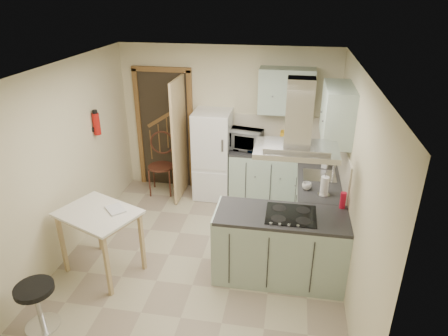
% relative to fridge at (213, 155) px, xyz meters
% --- Properties ---
extents(floor, '(4.20, 4.20, 0.00)m').
position_rel_fridge_xyz_m(floor, '(0.20, -1.80, -0.75)').
color(floor, '#AFA688').
rests_on(floor, ground).
extents(ceiling, '(4.20, 4.20, 0.00)m').
position_rel_fridge_xyz_m(ceiling, '(0.20, -1.80, 1.75)').
color(ceiling, silver).
rests_on(ceiling, back_wall).
extents(back_wall, '(3.60, 0.00, 3.60)m').
position_rel_fridge_xyz_m(back_wall, '(0.20, 0.30, 0.50)').
color(back_wall, beige).
rests_on(back_wall, floor).
extents(left_wall, '(0.00, 4.20, 4.20)m').
position_rel_fridge_xyz_m(left_wall, '(-1.60, -1.80, 0.50)').
color(left_wall, beige).
rests_on(left_wall, floor).
extents(right_wall, '(0.00, 4.20, 4.20)m').
position_rel_fridge_xyz_m(right_wall, '(2.00, -1.80, 0.50)').
color(right_wall, beige).
rests_on(right_wall, floor).
extents(doorway, '(1.10, 0.12, 2.10)m').
position_rel_fridge_xyz_m(doorway, '(-0.90, 0.27, 0.30)').
color(doorway, brown).
rests_on(doorway, floor).
extents(fridge, '(0.60, 0.60, 1.50)m').
position_rel_fridge_xyz_m(fridge, '(0.00, 0.00, 0.00)').
color(fridge, white).
rests_on(fridge, floor).
extents(counter_back, '(1.08, 0.60, 0.90)m').
position_rel_fridge_xyz_m(counter_back, '(0.86, 0.00, -0.30)').
color(counter_back, '#9EB2A0').
rests_on(counter_back, floor).
extents(counter_right, '(0.60, 1.95, 0.90)m').
position_rel_fridge_xyz_m(counter_right, '(1.70, -0.68, -0.30)').
color(counter_right, '#9EB2A0').
rests_on(counter_right, floor).
extents(splashback, '(1.68, 0.02, 0.50)m').
position_rel_fridge_xyz_m(splashback, '(1.16, 0.29, 0.40)').
color(splashback, beige).
rests_on(splashback, counter_back).
extents(wall_cabinet_back, '(0.85, 0.35, 0.70)m').
position_rel_fridge_xyz_m(wall_cabinet_back, '(1.15, 0.12, 1.10)').
color(wall_cabinet_back, '#9EB2A0').
rests_on(wall_cabinet_back, back_wall).
extents(wall_cabinet_right, '(0.35, 0.90, 0.70)m').
position_rel_fridge_xyz_m(wall_cabinet_right, '(1.82, -0.95, 1.10)').
color(wall_cabinet_right, '#9EB2A0').
rests_on(wall_cabinet_right, right_wall).
extents(peninsula, '(1.55, 0.65, 0.90)m').
position_rel_fridge_xyz_m(peninsula, '(1.22, -1.98, -0.30)').
color(peninsula, '#9EB2A0').
rests_on(peninsula, floor).
extents(hob, '(0.58, 0.50, 0.01)m').
position_rel_fridge_xyz_m(hob, '(1.32, -1.98, 0.16)').
color(hob, black).
rests_on(hob, peninsula).
extents(extractor_hood, '(0.90, 0.55, 0.10)m').
position_rel_fridge_xyz_m(extractor_hood, '(1.32, -1.98, 0.97)').
color(extractor_hood, silver).
rests_on(extractor_hood, ceiling).
extents(sink, '(0.45, 0.40, 0.01)m').
position_rel_fridge_xyz_m(sink, '(1.70, -0.85, 0.16)').
color(sink, silver).
rests_on(sink, counter_right).
extents(fire_extinguisher, '(0.10, 0.10, 0.32)m').
position_rel_fridge_xyz_m(fire_extinguisher, '(-1.54, -0.90, 0.75)').
color(fire_extinguisher, '#B2140F').
rests_on(fire_extinguisher, left_wall).
extents(drop_leaf_table, '(1.11, 0.99, 0.86)m').
position_rel_fridge_xyz_m(drop_leaf_table, '(-0.96, -2.24, -0.32)').
color(drop_leaf_table, '#D8A385').
rests_on(drop_leaf_table, floor).
extents(bentwood_chair, '(0.49, 0.49, 0.98)m').
position_rel_fridge_xyz_m(bentwood_chair, '(-0.91, -0.06, -0.26)').
color(bentwood_chair, '#553B1C').
rests_on(bentwood_chair, floor).
extents(stool, '(0.45, 0.45, 0.54)m').
position_rel_fridge_xyz_m(stool, '(-1.23, -3.23, -0.48)').
color(stool, black).
rests_on(stool, floor).
extents(microwave, '(0.62, 0.48, 0.31)m').
position_rel_fridge_xyz_m(microwave, '(0.52, 0.01, 0.30)').
color(microwave, black).
rests_on(microwave, counter_back).
extents(kettle, '(0.15, 0.15, 0.21)m').
position_rel_fridge_xyz_m(kettle, '(1.16, 0.11, 0.26)').
color(kettle, white).
rests_on(kettle, counter_back).
extents(cereal_box, '(0.08, 0.18, 0.27)m').
position_rel_fridge_xyz_m(cereal_box, '(1.14, 0.20, 0.28)').
color(cereal_box, gold).
rests_on(cereal_box, counter_back).
extents(soap_bottle, '(0.11, 0.11, 0.18)m').
position_rel_fridge_xyz_m(soap_bottle, '(1.79, -0.55, 0.24)').
color(soap_bottle, '#B1B2BE').
rests_on(soap_bottle, counter_right).
extents(paper_towel, '(0.11, 0.11, 0.26)m').
position_rel_fridge_xyz_m(paper_towel, '(1.73, -1.41, 0.28)').
color(paper_towel, silver).
rests_on(paper_towel, counter_right).
extents(cup, '(0.12, 0.12, 0.09)m').
position_rel_fridge_xyz_m(cup, '(1.51, -1.29, 0.20)').
color(cup, white).
rests_on(cup, counter_right).
extents(red_bottle, '(0.09, 0.09, 0.20)m').
position_rel_fridge_xyz_m(red_bottle, '(1.93, -1.70, 0.25)').
color(red_bottle, red).
rests_on(red_bottle, peninsula).
extents(book, '(0.31, 0.31, 0.11)m').
position_rel_fridge_xyz_m(book, '(-0.84, -2.22, 0.17)').
color(book, maroon).
rests_on(book, drop_leaf_table).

